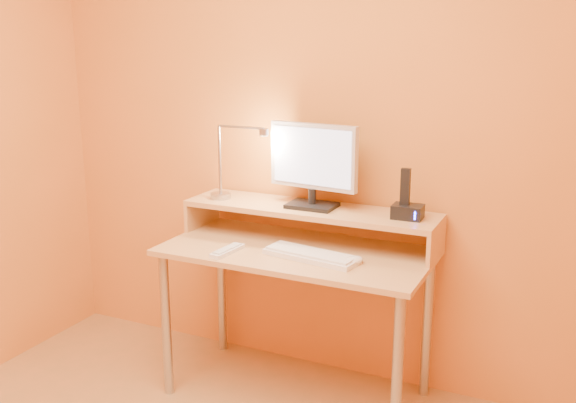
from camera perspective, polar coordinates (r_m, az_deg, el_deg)
The scene contains 25 objects.
wall_back at distance 3.10m, azimuth 3.25°, elevation 6.87°, with size 3.00×0.04×2.50m, color orange.
desk_leg_fl at distance 3.12m, azimuth -10.61°, elevation -10.58°, with size 0.04×0.04×0.69m, color #A9A9B0.
desk_leg_fr at distance 2.69m, azimuth 9.53°, elevation -14.80°, with size 0.04×0.04×0.69m, color #A9A9B0.
desk_leg_bl at distance 3.51m, azimuth -5.83°, elevation -7.59°, with size 0.04×0.04×0.69m, color #A9A9B0.
desk_leg_br at distance 3.13m, azimuth 12.08°, elevation -10.64°, with size 0.04×0.04×0.69m, color #A9A9B0.
desk_lower at distance 2.93m, azimuth 0.76°, elevation -4.42°, with size 1.20×0.60×0.03m, color tan.
shelf_riser_left at distance 3.31m, azimuth -7.52°, elevation -0.94°, with size 0.02×0.30×0.14m, color tan.
shelf_riser_right at distance 2.87m, azimuth 12.86°, elevation -3.53°, with size 0.02×0.30×0.14m, color tan.
desk_shelf at distance 3.02m, azimuth 1.95°, elevation -0.72°, with size 1.20×0.30×0.03m, color tan.
monitor_foot at distance 3.01m, azimuth 2.12°, elevation -0.34°, with size 0.22×0.16×0.02m, color black.
monitor_neck at distance 3.00m, azimuth 2.12°, elevation 0.47°, with size 0.04×0.04×0.07m, color black.
monitor_panel at distance 2.97m, azimuth 2.23°, elevation 3.99°, with size 0.44×0.04×0.30m, color silver.
monitor_back at distance 2.99m, azimuth 2.41°, elevation 4.06°, with size 0.39×0.01×0.25m, color black.
monitor_screen at distance 2.95m, azimuth 2.09°, elevation 3.93°, with size 0.40×0.00×0.26m, color #B2BDE2.
lamp_base at distance 3.19m, azimuth -5.91°, elevation 0.50°, with size 0.10×0.10×0.03m, color #A9A9B0.
lamp_post at distance 3.15m, azimuth -5.99°, elevation 3.63°, with size 0.01×0.01×0.33m, color #A9A9B0.
lamp_arm at distance 3.07m, azimuth -4.13°, elevation 6.50°, with size 0.01×0.01×0.24m, color #A9A9B0.
lamp_head at distance 3.01m, azimuth -2.12°, elevation 6.10°, with size 0.04×0.04×0.03m, color #A9A9B0.
lamp_bulb at distance 3.02m, azimuth -2.12°, elevation 5.80°, with size 0.03×0.03×0.00m, color #FFEAC6.
phone_dock at distance 2.86m, azimuth 10.43°, elevation -0.88°, with size 0.13×0.10×0.06m, color black.
phone_handset at distance 2.84m, azimuth 10.24°, elevation 1.29°, with size 0.04×0.03×0.16m, color black.
phone_led at distance 2.81m, azimuth 11.05°, elevation -1.23°, with size 0.01×0.00×0.04m, color #333BFF.
keyboard at distance 2.80m, azimuth 2.04°, elevation -4.80°, with size 0.42×0.13×0.02m, color silver.
mouse at distance 2.74m, azimuth 5.70°, elevation -5.18°, with size 0.06×0.10×0.04m, color white.
remote_control at distance 2.89m, azimuth -5.33°, elevation -4.33°, with size 0.05×0.20×0.02m, color silver.
Camera 1 is at (1.15, -1.35, 1.64)m, focal length 40.62 mm.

